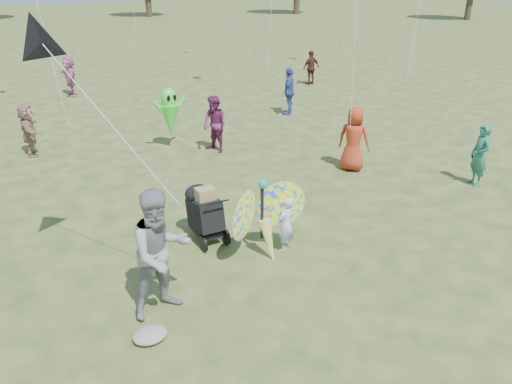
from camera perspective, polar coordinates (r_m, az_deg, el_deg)
ground at (r=8.49m, az=6.87°, el=-9.94°), size 160.00×160.00×0.00m
child_girl at (r=9.03m, az=3.45°, el=-3.66°), size 0.44×0.35×1.06m
adult_man at (r=7.37m, az=-10.81°, el=-6.87°), size 1.02×0.83×1.98m
grey_bag at (r=7.37m, az=-11.99°, el=-15.68°), size 0.49×0.40×0.16m
crowd_a at (r=12.90m, az=11.12°, el=5.97°), size 0.86×0.96×1.65m
crowd_c at (r=17.98m, az=3.81°, el=11.42°), size 0.99×0.94×1.65m
crowd_d at (r=15.10m, az=-24.55°, el=6.47°), size 0.67×1.40×1.44m
crowd_e at (r=14.06m, az=-4.73°, el=7.69°), size 0.76×0.88×1.58m
crowd_f at (r=12.86m, az=24.20°, el=3.84°), size 0.55×0.64×1.49m
crowd_h at (r=23.08m, az=6.32°, el=13.94°), size 0.88×0.37×1.49m
crowd_j at (r=22.12m, az=-20.50°, el=12.34°), size 0.61×1.53×1.61m
jogging_stroller at (r=9.39m, az=-5.99°, el=-2.07°), size 0.56×1.08×1.09m
butterfly_kite at (r=8.72m, az=1.01°, el=-3.19°), size 1.74×0.75×1.69m
delta_kite_rig at (r=7.68m, az=-23.23°, el=15.29°), size 1.69×1.79×2.64m
alien_kite at (r=14.49m, az=-9.78°, el=8.65°), size 1.12×0.69×1.74m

